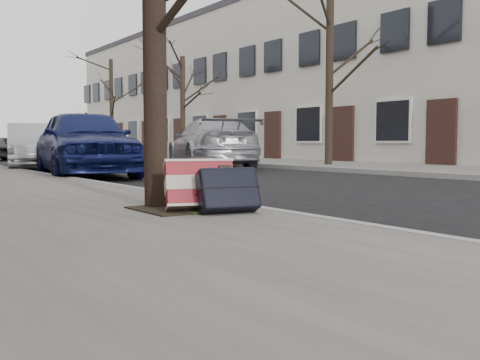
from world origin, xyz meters
TOP-DOWN VIEW (x-y plane):
  - ground at (0.00, 0.00)m, footprint 120.00×120.00m
  - far_sidewalk at (7.80, 15.00)m, footprint 4.00×70.00m
  - house_far at (13.15, 16.00)m, footprint 6.70×40.00m
  - dirt_patch at (-2.00, 1.20)m, footprint 0.85×0.85m
  - suitcase_red at (-1.93, 0.94)m, footprint 0.74×0.58m
  - suitcase_navy at (-1.78, 0.66)m, footprint 0.65×0.47m
  - car_near_front at (-0.23, 8.81)m, footprint 2.64×4.96m
  - car_near_mid at (-0.34, 12.68)m, footprint 2.33×4.35m
  - car_far_front at (4.62, 10.86)m, footprint 3.72×5.60m
  - car_far_back at (4.67, 20.46)m, footprint 2.22×4.06m
  - tree_far_a at (7.20, 8.20)m, footprint 0.23×0.23m
  - tree_far_b at (7.20, 17.13)m, footprint 0.23×0.23m
  - tree_far_c at (7.20, 25.07)m, footprint 0.22×0.22m

SIDE VIEW (x-z plane):
  - ground at x=0.00m, z-range 0.00..0.00m
  - far_sidewalk at x=7.80m, z-range 0.00..0.12m
  - dirt_patch at x=-2.00m, z-range 0.12..0.14m
  - suitcase_navy at x=-1.78m, z-range 0.12..0.58m
  - suitcase_red at x=-1.93m, z-range 0.12..0.63m
  - car_far_back at x=4.67m, z-range 0.00..1.31m
  - car_near_mid at x=-0.34m, z-range 0.00..1.36m
  - car_far_front at x=4.62m, z-range 0.00..1.51m
  - car_near_front at x=-0.23m, z-range 0.00..1.61m
  - tree_far_b at x=7.20m, z-range 0.12..4.56m
  - tree_far_c at x=7.20m, z-range 0.12..5.41m
  - tree_far_a at x=7.20m, z-range 0.12..5.61m
  - house_far at x=13.15m, z-range 0.00..7.20m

